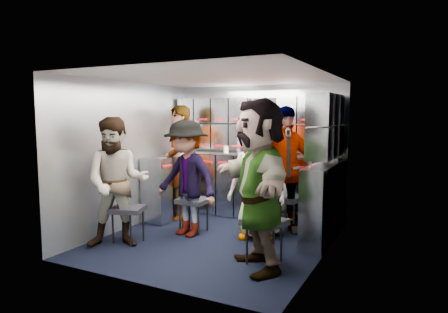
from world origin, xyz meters
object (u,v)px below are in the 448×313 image
at_px(jump_seat_mid_left, 194,202).
at_px(attendant_arc_e, 259,184).
at_px(jump_seat_near_left, 128,211).
at_px(attendant_standing, 179,162).
at_px(jump_seat_center, 262,207).
at_px(attendant_arc_b, 186,178).
at_px(attendant_arc_d, 283,170).
at_px(attendant_arc_a, 117,183).
at_px(attendant_arc_c, 258,179).
at_px(jump_seat_near_right, 265,224).
at_px(jump_seat_mid_right, 287,200).

relative_size(jump_seat_mid_left, attendant_arc_e, 0.26).
bearing_deg(jump_seat_near_left, attendant_standing, 93.94).
height_order(jump_seat_center, attendant_arc_b, attendant_arc_b).
bearing_deg(attendant_arc_d, attendant_arc_a, -176.37).
distance_m(attendant_standing, attendant_arc_a, 1.51).
bearing_deg(jump_seat_near_left, attendant_arc_c, 33.41).
relative_size(jump_seat_center, attendant_standing, 0.24).
relative_size(jump_seat_near_left, attendant_arc_b, 0.32).
bearing_deg(jump_seat_center, jump_seat_near_right, -67.36).
relative_size(jump_seat_near_right, attendant_arc_d, 0.29).
height_order(jump_seat_near_left, jump_seat_mid_right, jump_seat_mid_right).
xyz_separation_m(attendant_arc_d, attendant_arc_e, (0.20, -1.39, 0.03)).
distance_m(jump_seat_center, attendant_arc_b, 1.11).
distance_m(jump_seat_mid_right, attendant_arc_d, 0.50).
height_order(jump_seat_mid_left, attendant_standing, attendant_standing).
relative_size(jump_seat_mid_left, jump_seat_near_right, 0.93).
bearing_deg(jump_seat_center, jump_seat_mid_left, -159.77).
distance_m(jump_seat_mid_left, attendant_standing, 0.94).
bearing_deg(jump_seat_near_left, jump_seat_center, 38.22).
xyz_separation_m(jump_seat_mid_left, attendant_arc_b, (-0.00, -0.18, 0.36)).
height_order(jump_seat_near_left, jump_seat_near_right, jump_seat_near_right).
height_order(jump_seat_near_right, attendant_arc_c, attendant_arc_c).
bearing_deg(attendant_arc_b, jump_seat_near_left, -118.17).
relative_size(jump_seat_near_right, attendant_arc_e, 0.28).
bearing_deg(attendant_arc_a, jump_seat_near_left, 56.48).
height_order(jump_seat_near_left, attendant_arc_a, attendant_arc_a).
bearing_deg(attendant_arc_d, attendant_arc_e, -121.43).
distance_m(jump_seat_near_right, attendant_arc_b, 1.43).
relative_size(jump_seat_mid_left, jump_seat_center, 1.11).
distance_m(jump_seat_mid_right, attendant_arc_c, 0.73).
distance_m(jump_seat_near_left, attendant_arc_b, 0.87).
height_order(attendant_standing, attendant_arc_c, attendant_standing).
height_order(jump_seat_mid_right, attendant_arc_c, attendant_arc_c).
xyz_separation_m(jump_seat_near_left, jump_seat_center, (1.41, 1.11, -0.03)).
bearing_deg(attendant_arc_e, attendant_arc_a, -127.42).
relative_size(jump_seat_mid_right, attendant_arc_c, 0.29).
relative_size(attendant_arc_b, attendant_arc_e, 0.86).
xyz_separation_m(jump_seat_near_left, attendant_arc_d, (1.62, 1.34, 0.47)).
height_order(jump_seat_near_right, attendant_arc_d, attendant_arc_d).
height_order(jump_seat_mid_left, attendant_arc_c, attendant_arc_c).
height_order(jump_seat_near_left, attendant_standing, attendant_standing).
height_order(attendant_standing, attendant_arc_e, attendant_arc_e).
relative_size(jump_seat_center, jump_seat_near_right, 0.84).
xyz_separation_m(attendant_standing, attendant_arc_b, (0.60, -0.73, -0.11)).
bearing_deg(attendant_arc_a, attendant_arc_d, 9.53).
distance_m(attendant_standing, attendant_arc_e, 2.36).
xyz_separation_m(jump_seat_near_right, attendant_arc_a, (-1.82, -0.31, 0.37)).
relative_size(attendant_standing, attendant_arc_c, 1.12).
height_order(attendant_standing, attendant_arc_d, attendant_standing).
relative_size(jump_seat_near_left, attendant_arc_e, 0.27).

